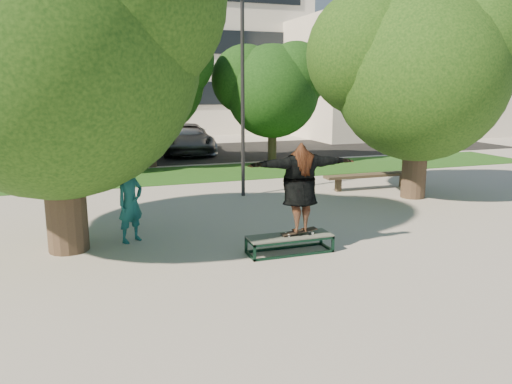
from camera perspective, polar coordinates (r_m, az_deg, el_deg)
name	(u,v)px	position (r m, az deg, el deg)	size (l,w,h in m)	color
ground	(269,244)	(11.18, 1.51, -5.95)	(120.00, 120.00, 0.00)	#B1A9A2
grass_strip	(209,173)	(20.32, -5.36, 2.17)	(30.00, 4.00, 0.02)	#1D4814
asphalt_strip	(160,154)	(26.45, -10.89, 4.26)	(40.00, 8.00, 0.01)	black
tree_left	(47,36)	(11.10, -22.74, 16.16)	(6.96, 5.95, 7.12)	#38281E
tree_right	(417,64)	(16.26, 17.92, 13.70)	(6.24, 5.33, 6.51)	#38281E
bg_tree_mid	(145,73)	(22.20, -12.58, 13.16)	(5.76, 4.92, 6.24)	#38281E
bg_tree_right	(271,86)	(23.03, 1.68, 12.06)	(5.04, 4.31, 5.43)	#38281E
lamppost	(243,96)	(15.70, -1.53, 10.89)	(0.25, 0.15, 6.11)	#2D2D30
office_building	(98,26)	(42.21, -17.57, 17.60)	(30.00, 14.12, 16.00)	beige
side_building	(393,79)	(38.67, 15.39, 12.35)	(15.00, 10.00, 8.00)	beige
grind_box	(290,244)	(10.58, 3.86, -5.95)	(1.80, 0.60, 0.38)	black
skater_rig	(300,188)	(10.36, 5.05, 0.51)	(2.33, 0.74, 1.95)	white
bystander	(130,202)	(11.48, -14.18, -1.16)	(0.66, 0.43, 1.81)	#175A59
bench	(371,176)	(17.48, 13.06, 1.76)	(3.45, 0.50, 0.53)	#453A29
car_dark	(125,141)	(25.64, -14.73, 5.70)	(1.75, 5.02, 1.65)	black
car_grey	(186,139)	(26.65, -8.00, 6.07)	(2.55, 5.53, 1.54)	#5D5D63
car_silver_b	(187,140)	(26.65, -7.84, 5.93)	(1.97, 4.84, 1.40)	#A0A0A4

